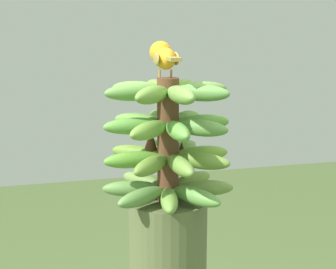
% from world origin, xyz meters
% --- Properties ---
extents(banana_bunch, '(0.31, 0.31, 0.29)m').
position_xyz_m(banana_bunch, '(-0.00, 0.00, 1.30)').
color(banana_bunch, brown).
rests_on(banana_bunch, banana_tree).
extents(perched_bird, '(0.19, 0.06, 0.08)m').
position_xyz_m(perched_bird, '(-0.04, 0.00, 1.49)').
color(perched_bird, '#C68933').
rests_on(perched_bird, banana_bunch).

